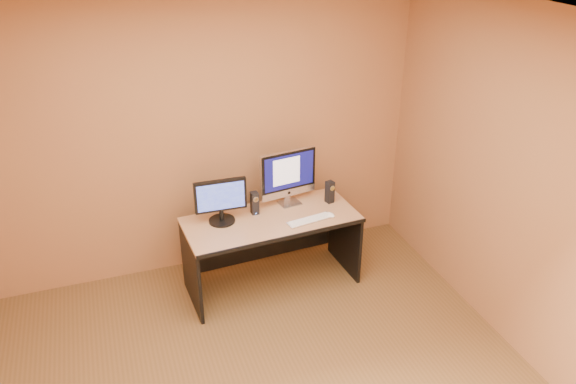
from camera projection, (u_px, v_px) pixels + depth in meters
name	position (u px, v px, depth m)	size (l,w,h in m)	color
walls	(271.00, 256.00, 3.32)	(4.00, 4.00, 2.60)	#91603A
ceiling	(267.00, 32.00, 2.72)	(4.00, 4.00, 0.00)	white
desk	(272.00, 252.00, 5.06)	(1.51, 0.66, 0.70)	tan
imac	(290.00, 178.00, 5.02)	(0.54, 0.20, 0.52)	#B6B6BB
second_monitor	(221.00, 201.00, 4.76)	(0.45, 0.23, 0.40)	black
speaker_left	(255.00, 203.00, 4.93)	(0.06, 0.07, 0.21)	black
speaker_right	(330.00, 192.00, 5.12)	(0.06, 0.07, 0.21)	black
keyboard	(310.00, 220.00, 4.86)	(0.41, 0.11, 0.02)	silver
mouse	(331.00, 215.00, 4.92)	(0.05, 0.10, 0.03)	white
cable_a	(291.00, 200.00, 5.20)	(0.01, 0.01, 0.21)	black
cable_b	(289.00, 198.00, 5.22)	(0.01, 0.01, 0.17)	black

